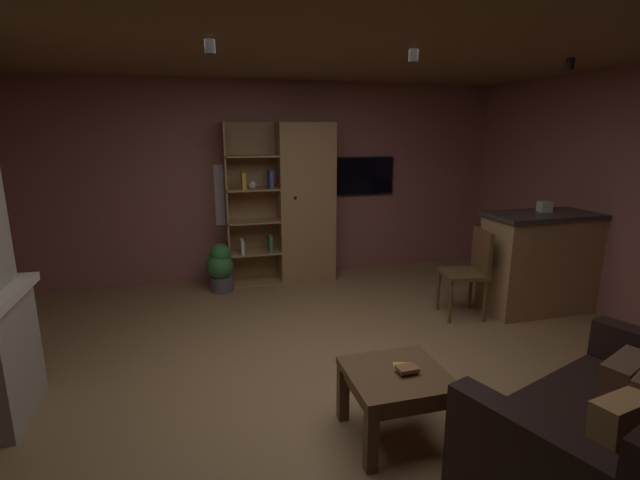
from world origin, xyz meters
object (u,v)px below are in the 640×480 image
at_px(table_book_0, 404,368).
at_px(dining_chair, 470,267).
at_px(leather_couch, 623,443).
at_px(coffee_table, 396,385).
at_px(bookshelf_cabinet, 299,204).
at_px(kitchen_bar_counter, 548,261).
at_px(table_book_1, 407,369).
at_px(tissue_box, 545,207).
at_px(potted_floor_plant, 220,267).
at_px(wall_mounted_tv, 361,176).

distance_m(table_book_0, dining_chair, 2.19).
distance_m(leather_couch, coffee_table, 1.22).
bearing_deg(bookshelf_cabinet, table_book_0, -91.20).
xyz_separation_m(kitchen_bar_counter, coffee_table, (-2.48, -1.57, -0.18)).
bearing_deg(table_book_1, leather_couch, -39.60).
xyz_separation_m(tissue_box, potted_floor_plant, (-3.32, 1.44, -0.82)).
height_order(coffee_table, table_book_0, table_book_0).
relative_size(kitchen_bar_counter, table_book_0, 11.18).
bearing_deg(bookshelf_cabinet, potted_floor_plant, -167.30).
relative_size(kitchen_bar_counter, wall_mounted_tv, 1.58).
height_order(tissue_box, dining_chair, tissue_box).
xyz_separation_m(leather_couch, coffee_table, (-0.95, 0.76, 0.05)).
bearing_deg(coffee_table, kitchen_bar_counter, 32.38).
bearing_deg(potted_floor_plant, wall_mounted_tv, 12.77).
xyz_separation_m(bookshelf_cabinet, table_book_1, (-0.07, -3.34, -0.52)).
bearing_deg(wall_mounted_tv, table_book_1, -105.65).
relative_size(bookshelf_cabinet, kitchen_bar_counter, 1.41).
xyz_separation_m(kitchen_bar_counter, dining_chair, (-0.92, 0.05, -0.01)).
relative_size(tissue_box, table_book_1, 0.94).
distance_m(leather_couch, table_book_1, 1.17).
relative_size(kitchen_bar_counter, table_book_1, 11.23).
relative_size(table_book_0, table_book_1, 1.00).
distance_m(kitchen_bar_counter, potted_floor_plant, 3.71).
bearing_deg(wall_mounted_tv, potted_floor_plant, -167.23).
bearing_deg(potted_floor_plant, table_book_1, -72.88).
distance_m(coffee_table, table_book_0, 0.12).
distance_m(tissue_box, coffee_table, 3.03).
height_order(kitchen_bar_counter, leather_couch, kitchen_bar_counter).
distance_m(leather_couch, table_book_0, 1.20).
distance_m(kitchen_bar_counter, table_book_1, 2.91).
height_order(table_book_1, wall_mounted_tv, wall_mounted_tv).
xyz_separation_m(bookshelf_cabinet, dining_chair, (1.44, -1.69, -0.47)).
height_order(leather_couch, table_book_1, leather_couch).
distance_m(bookshelf_cabinet, leather_couch, 4.22).
relative_size(leather_couch, table_book_0, 14.04).
xyz_separation_m(bookshelf_cabinet, wall_mounted_tv, (0.92, 0.21, 0.31)).
bearing_deg(potted_floor_plant, dining_chair, -30.67).
bearing_deg(table_book_1, kitchen_bar_counter, 33.45).
relative_size(tissue_box, dining_chair, 0.13).
bearing_deg(potted_floor_plant, kitchen_bar_counter, -24.05).
distance_m(tissue_box, table_book_0, 2.94).
relative_size(kitchen_bar_counter, leather_couch, 0.80).
bearing_deg(kitchen_bar_counter, tissue_box, 128.89).
distance_m(coffee_table, dining_chair, 2.26).
relative_size(bookshelf_cabinet, tissue_box, 16.71).
bearing_deg(table_book_1, potted_floor_plant, 107.12).
bearing_deg(potted_floor_plant, bookshelf_cabinet, 12.70).
relative_size(coffee_table, table_book_1, 4.79).
height_order(bookshelf_cabinet, potted_floor_plant, bookshelf_cabinet).
bearing_deg(dining_chair, kitchen_bar_counter, -2.95).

